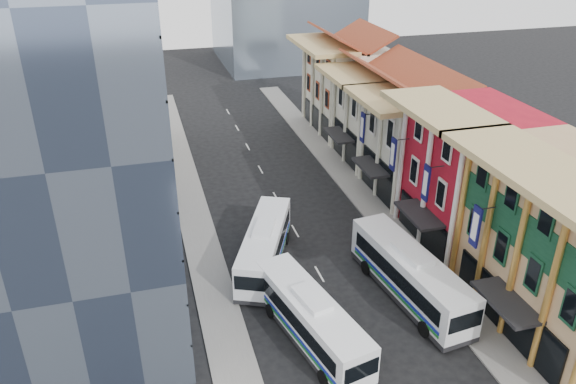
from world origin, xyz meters
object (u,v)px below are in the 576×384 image
object	(u,v)px
shophouse_tan	(571,251)
bus_left_far	(264,245)
office_tower	(66,95)
bus_right	(410,274)
bus_left_near	(311,318)

from	to	relation	value
shophouse_tan	bus_left_far	size ratio (longest dim) A/B	1.21
office_tower	bus_right	xyz separation A→B (m)	(22.50, -8.53, -12.96)
shophouse_tan	bus_left_far	bearing A→B (deg)	145.10
shophouse_tan	bus_right	bearing A→B (deg)	147.22
shophouse_tan	bus_left_near	xyz separation A→B (m)	(-17.00, 2.82, -4.13)
shophouse_tan	bus_right	world-z (taller)	shophouse_tan
bus_left_far	bus_right	distance (m)	11.73
office_tower	bus_right	bearing A→B (deg)	-20.75
bus_right	office_tower	bearing A→B (deg)	152.20
bus_left_near	office_tower	bearing A→B (deg)	128.76
bus_right	shophouse_tan	bearing A→B (deg)	-39.82
office_tower	bus_right	world-z (taller)	office_tower
bus_left_far	office_tower	bearing A→B (deg)	-162.98
bus_right	bus_left_far	bearing A→B (deg)	136.22
bus_left_near	bus_right	bearing A→B (deg)	4.74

